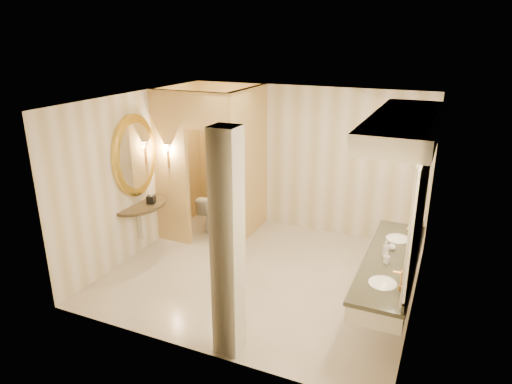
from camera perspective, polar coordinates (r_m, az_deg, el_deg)
floor at (r=7.27m, az=0.73°, el=-10.19°), size 4.50×4.50×0.00m
ceiling at (r=6.39m, az=0.83°, el=11.38°), size 4.50×4.50×0.00m
wall_back at (r=8.51m, az=6.07°, el=4.00°), size 4.50×0.02×2.70m
wall_front at (r=5.07m, az=-8.16°, el=-7.01°), size 4.50×0.02×2.70m
wall_left at (r=7.82m, az=-14.58°, el=2.11°), size 0.02×4.00×2.70m
wall_right at (r=6.25m, az=20.17°, el=-2.87°), size 0.02×4.00×2.70m
toilet_closet at (r=7.99m, az=-4.03°, el=3.33°), size 1.50×1.55×2.70m
wall_sconce at (r=7.87m, az=-11.02°, el=5.36°), size 0.14×0.14×0.42m
vanity at (r=5.79m, az=17.51°, el=-1.34°), size 0.75×2.61×2.09m
console_shelf at (r=7.74m, az=-14.73°, el=1.88°), size 1.04×1.04×1.97m
pillar at (r=5.07m, az=-3.57°, el=-6.86°), size 0.30×0.30×2.70m
tissue_box at (r=7.83m, az=-12.97°, el=-0.91°), size 0.16×0.16×0.13m
toilet at (r=8.74m, az=-5.45°, el=-2.45°), size 0.47×0.73×0.71m
soap_bottle_a at (r=5.93m, az=16.05°, el=-7.90°), size 0.08×0.08×0.15m
soap_bottle_b at (r=6.28m, az=16.66°, el=-6.46°), size 0.13×0.13×0.13m
soap_bottle_c at (r=6.07m, az=15.90°, el=-6.84°), size 0.11×0.11×0.21m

